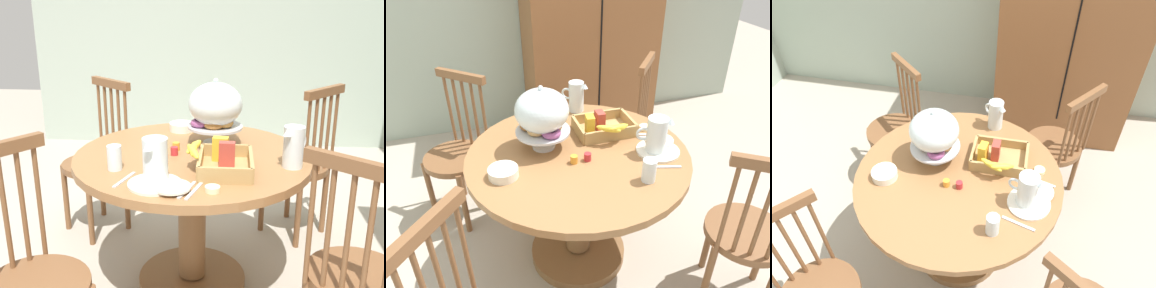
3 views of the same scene
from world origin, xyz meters
TOP-DOWN VIEW (x-y plane):
  - ground_plane at (0.00, 0.00)m, footprint 10.00×10.00m
  - wooden_armoire at (0.60, 1.50)m, footprint 1.18×0.60m
  - dining_table at (0.02, -0.01)m, footprint 1.14×1.14m
  - windsor_chair_near_window at (-0.59, 0.61)m, footprint 0.47×0.47m
  - windsor_chair_facing_door at (0.71, -0.54)m, footprint 0.46×0.46m
  - windsor_chair_far_side at (0.58, 0.66)m, footprint 0.47×0.47m
  - pastry_stand_with_dome at (-0.13, 0.10)m, footprint 0.28×0.28m
  - orange_juice_pitcher at (0.16, 0.45)m, footprint 0.15×0.13m
  - milk_pitcher at (0.40, -0.12)m, footprint 0.18×0.10m
  - cereal_basket at (0.21, 0.14)m, footprint 0.32×0.30m
  - china_plate_large at (0.41, -0.12)m, footprint 0.22×0.22m
  - china_plate_small at (0.46, -0.05)m, footprint 0.15×0.15m
  - cereal_bowl at (-0.37, -0.10)m, footprint 0.14×0.14m
  - drinking_glass at (0.26, -0.33)m, footprint 0.06×0.06m
  - butter_dish at (0.46, 0.11)m, footprint 0.06×0.06m
  - jam_jar_strawberry at (0.05, -0.09)m, footprint 0.04×0.04m
  - jam_jar_apricot at (-0.02, -0.09)m, footprint 0.04×0.04m
  - table_knife at (0.45, 0.01)m, footprint 0.17×0.06m
  - dinner_fork at (0.46, 0.04)m, footprint 0.17×0.06m
  - soup_spoon at (0.37, -0.26)m, footprint 0.17×0.06m

SIDE VIEW (x-z plane):
  - ground_plane at x=0.00m, z-range 0.00..0.00m
  - windsor_chair_near_window at x=-0.59m, z-range -0.03..0.94m
  - windsor_chair_facing_door at x=0.71m, z-range -0.03..0.94m
  - windsor_chair_far_side at x=0.58m, z-range -0.03..0.94m
  - dining_table at x=0.02m, z-range 0.14..0.88m
  - table_knife at x=0.45m, z-range 0.74..0.75m
  - dinner_fork at x=0.46m, z-range 0.74..0.75m
  - soup_spoon at x=0.37m, z-range 0.74..0.75m
  - china_plate_large at x=0.41m, z-range 0.74..0.75m
  - butter_dish at x=0.46m, z-range 0.74..0.76m
  - china_plate_small at x=0.46m, z-range 0.75..0.76m
  - jam_jar_strawberry at x=0.05m, z-range 0.74..0.78m
  - jam_jar_apricot at x=-0.02m, z-range 0.74..0.78m
  - cereal_bowl at x=-0.37m, z-range 0.74..0.78m
  - cereal_basket at x=0.21m, z-range 0.72..0.84m
  - drinking_glass at x=0.26m, z-range 0.74..0.85m
  - orange_juice_pitcher at x=0.16m, z-range 0.73..0.92m
  - milk_pitcher at x=0.40m, z-range 0.73..0.93m
  - pastry_stand_with_dome at x=-0.13m, z-range 0.76..1.11m
  - wooden_armoire at x=0.60m, z-range 0.00..1.96m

